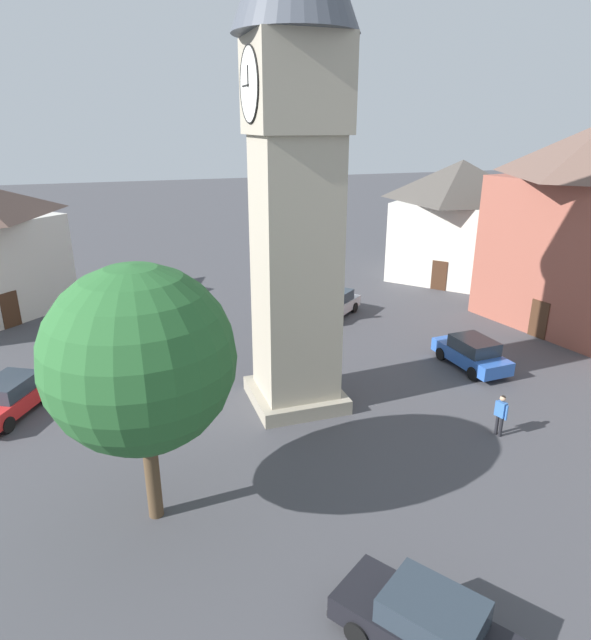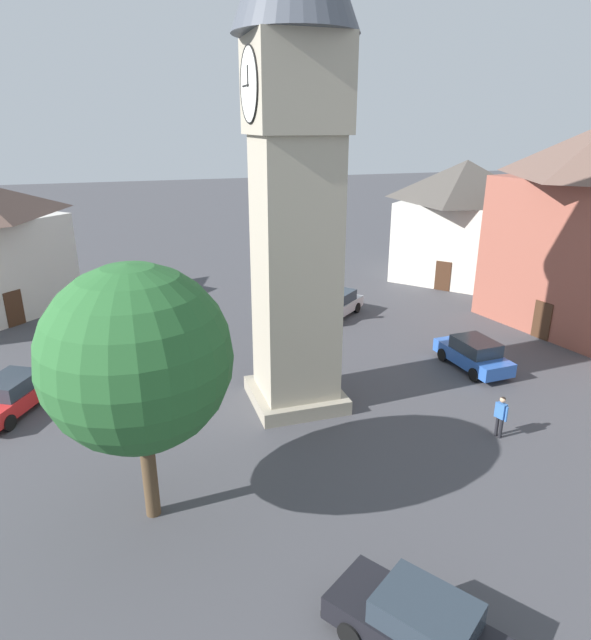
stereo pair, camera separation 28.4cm
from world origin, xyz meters
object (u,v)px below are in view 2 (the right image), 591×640
at_px(car_silver_kerb, 473,354).
at_px(lamp_post, 276,279).
at_px(car_blue_kerb, 337,304).
at_px(building_corner_back, 462,221).
at_px(car_red_corner, 10,396).
at_px(pedestrian, 501,413).
at_px(clock_tower, 295,111).
at_px(car_white_side, 420,626).
at_px(tree, 137,358).
at_px(car_black_far, 148,337).

distance_m(car_silver_kerb, lamp_post, 11.12).
height_order(car_blue_kerb, building_corner_back, building_corner_back).
distance_m(car_blue_kerb, car_red_corner, 18.59).
distance_m(pedestrian, lamp_post, 14.29).
relative_size(clock_tower, car_white_side, 4.57).
bearing_deg(clock_tower, lamp_post, -9.98).
distance_m(clock_tower, building_corner_back, 23.92).
relative_size(car_white_side, pedestrian, 2.58).
relative_size(car_red_corner, building_corner_back, 0.40).
xyz_separation_m(car_blue_kerb, tree, (-15.23, 12.07, 4.42)).
bearing_deg(car_red_corner, car_silver_kerb, -95.70).
bearing_deg(car_black_far, car_white_side, -166.57).
distance_m(car_blue_kerb, building_corner_back, 13.25).
xyz_separation_m(clock_tower, building_corner_back, (14.67, -17.49, -7.15)).
bearing_deg(car_red_corner, car_black_far, -49.19).
distance_m(car_red_corner, car_white_side, 18.02).
xyz_separation_m(clock_tower, car_black_far, (7.60, 5.64, -10.89)).
height_order(car_red_corner, building_corner_back, building_corner_back).
relative_size(car_red_corner, tree, 0.56).
bearing_deg(car_white_side, pedestrian, -46.59).
distance_m(pedestrian, building_corner_back, 22.82).
xyz_separation_m(car_black_far, building_corner_back, (7.07, -23.13, 3.74)).
bearing_deg(tree, car_black_far, -2.90).
bearing_deg(building_corner_back, lamp_post, 112.00).
bearing_deg(car_blue_kerb, tree, 141.60).
xyz_separation_m(car_blue_kerb, building_corner_back, (4.94, -11.72, 3.74)).
distance_m(car_silver_kerb, pedestrian, 6.21).
bearing_deg(lamp_post, car_blue_kerb, -70.34).
relative_size(pedestrian, building_corner_back, 0.15).
relative_size(clock_tower, car_black_far, 4.80).
relative_size(pedestrian, lamp_post, 0.37).
bearing_deg(building_corner_back, car_blue_kerb, 112.85).
bearing_deg(car_silver_kerb, lamp_post, 45.52).
height_order(car_blue_kerb, pedestrian, pedestrian).
bearing_deg(car_blue_kerb, car_white_side, 162.87).
relative_size(car_silver_kerb, tree, 0.54).
xyz_separation_m(car_silver_kerb, car_red_corner, (2.05, 20.60, 0.00)).
xyz_separation_m(car_silver_kerb, car_white_side, (-12.62, 10.14, 0.00)).
height_order(clock_tower, car_black_far, clock_tower).
height_order(clock_tower, car_silver_kerb, clock_tower).
height_order(car_white_side, car_black_far, same).
bearing_deg(lamp_post, car_red_corner, 113.41).
relative_size(car_black_far, tree, 0.53).
bearing_deg(building_corner_back, clock_tower, 129.98).
xyz_separation_m(clock_tower, lamp_post, (8.18, -1.44, -8.54)).
distance_m(car_silver_kerb, car_black_far, 16.42).
height_order(car_red_corner, lamp_post, lamp_post).
xyz_separation_m(car_white_side, building_corner_back, (26.72, -18.43, 3.74)).
distance_m(pedestrian, tree, 13.46).
bearing_deg(car_white_side, car_red_corner, 35.48).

